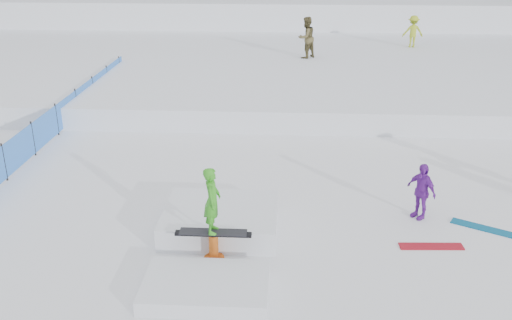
# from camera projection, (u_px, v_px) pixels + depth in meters

# --- Properties ---
(ground) EXTENTS (120.00, 120.00, 0.00)m
(ground) POSITION_uv_depth(u_px,v_px,m) (229.00, 237.00, 12.96)
(ground) COLOR white
(snow_berm) EXTENTS (60.00, 14.00, 2.40)m
(snow_berm) POSITION_uv_depth(u_px,v_px,m) (272.00, 10.00, 40.25)
(snow_berm) COLOR white
(snow_berm) RESTS_ON ground
(snow_midrise) EXTENTS (50.00, 18.00, 0.80)m
(snow_midrise) POSITION_uv_depth(u_px,v_px,m) (262.00, 65.00, 27.60)
(snow_midrise) COLOR white
(snow_midrise) RESTS_ON ground
(safety_fence) EXTENTS (0.05, 16.00, 1.10)m
(safety_fence) POSITION_uv_depth(u_px,v_px,m) (57.00, 119.00, 19.20)
(safety_fence) COLOR #3A7BE0
(safety_fence) RESTS_ON ground
(walker_olive) EXTENTS (1.18, 1.17, 1.92)m
(walker_olive) POSITION_uv_depth(u_px,v_px,m) (306.00, 38.00, 26.79)
(walker_olive) COLOR brown
(walker_olive) RESTS_ON snow_midrise
(walker_ygreen) EXTENTS (1.04, 0.60, 1.61)m
(walker_ygreen) POSITION_uv_depth(u_px,v_px,m) (413.00, 31.00, 29.31)
(walker_ygreen) COLOR #A6BA24
(walker_ygreen) RESTS_ON snow_midrise
(spectator_purple) EXTENTS (0.77, 0.86, 1.40)m
(spectator_purple) POSITION_uv_depth(u_px,v_px,m) (421.00, 191.00, 13.61)
(spectator_purple) COLOR purple
(spectator_purple) RESTS_ON ground
(loose_board_red) EXTENTS (1.41, 0.35, 0.03)m
(loose_board_red) POSITION_uv_depth(u_px,v_px,m) (431.00, 246.00, 12.56)
(loose_board_red) COLOR maroon
(loose_board_red) RESTS_ON ground
(loose_board_teal) EXTENTS (1.36, 0.93, 0.03)m
(loose_board_teal) POSITION_uv_depth(u_px,v_px,m) (482.00, 228.00, 13.34)
(loose_board_teal) COLOR #07527A
(loose_board_teal) RESTS_ON ground
(jib_rail_feature) EXTENTS (2.60, 4.40, 2.11)m
(jib_rail_feature) POSITION_uv_depth(u_px,v_px,m) (217.00, 234.00, 12.49)
(jib_rail_feature) COLOR white
(jib_rail_feature) RESTS_ON ground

